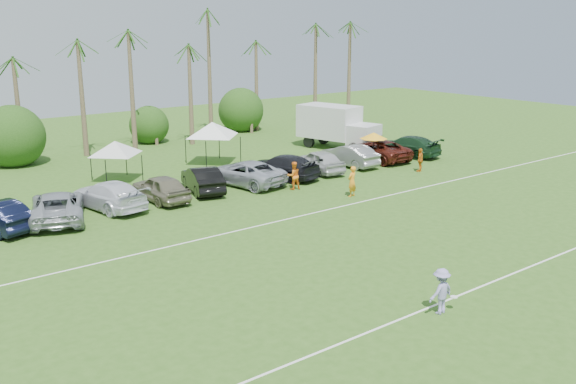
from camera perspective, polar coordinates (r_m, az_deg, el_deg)
ground at (r=24.54m, az=17.68°, el=-10.70°), size 120.00×120.00×0.00m
field_lines at (r=29.30m, az=4.70°, el=-5.74°), size 80.00×12.10×0.01m
palm_tree_4 at (r=52.25m, az=-22.01°, el=10.73°), size 2.40×2.40×8.90m
palm_tree_5 at (r=53.48m, az=-17.92°, el=12.09°), size 2.40×2.40×9.90m
palm_tree_6 at (r=54.98m, az=-14.00°, el=13.32°), size 2.40×2.40×10.90m
palm_tree_7 at (r=56.74m, az=-10.26°, el=14.41°), size 2.40×2.40×11.90m
palm_tree_8 at (r=59.33m, az=-5.79°, el=12.08°), size 2.40×2.40×8.90m
palm_tree_9 at (r=62.11m, az=-1.81°, el=13.08°), size 2.40×2.40×9.90m
palm_tree_10 at (r=65.17m, az=1.83°, el=13.92°), size 2.40×2.40×10.90m
palm_tree_11 at (r=67.80m, az=4.53°, el=14.63°), size 2.40×2.40×11.90m
bush_tree_1 at (r=53.30m, az=-23.79°, el=4.44°), size 4.00×4.00×4.00m
bush_tree_2 at (r=57.36m, az=-12.12°, el=6.03°), size 4.00×4.00×4.00m
bush_tree_3 at (r=62.33m, az=-3.80°, el=7.01°), size 4.00×4.00×4.00m
sideline_player_a at (r=39.05m, az=5.71°, el=0.94°), size 0.78×0.61×1.88m
sideline_player_b at (r=40.55m, az=0.50°, el=1.47°), size 1.01×0.87×1.79m
sideline_player_c at (r=46.42m, az=11.67°, el=2.81°), size 1.07×0.79×1.68m
box_truck at (r=53.80m, az=4.43°, el=5.86°), size 4.14×7.33×3.57m
canopy_tent_left at (r=43.88m, az=-15.15°, el=4.40°), size 3.90×3.90×3.16m
canopy_tent_right at (r=47.86m, az=-6.76°, el=6.20°), size 4.56×4.56×3.69m
market_umbrella at (r=48.52m, az=7.62°, el=4.99°), size 2.08×2.08×2.32m
frisbee_player at (r=24.14m, az=13.44°, el=-8.57°), size 1.29×0.66×1.73m
parked_car_2 at (r=36.29m, az=-19.83°, el=-1.21°), size 4.48×6.31×1.60m
parked_car_3 at (r=37.74m, az=-15.66°, el=-0.27°), size 3.12×5.80×1.60m
parked_car_4 at (r=38.67m, az=-11.27°, el=0.36°), size 2.01×4.74×1.60m
parked_car_5 at (r=40.38m, az=-7.60°, el=1.14°), size 2.93×5.12×1.60m
parked_car_6 at (r=41.81m, az=-3.82°, el=1.71°), size 3.71×6.15×1.60m
parked_car_7 at (r=43.59m, az=-0.49°, el=2.29°), size 3.40×5.86×1.60m
parked_car_8 at (r=45.32m, az=2.78°, el=2.76°), size 2.58×4.92×1.60m
parked_car_9 at (r=47.47m, az=5.47°, el=3.27°), size 1.75×4.87×1.60m
parked_car_10 at (r=49.73m, az=7.92°, el=3.72°), size 2.94×5.88×1.60m
parked_car_11 at (r=51.77m, az=10.53°, el=4.05°), size 3.21×5.82×1.60m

